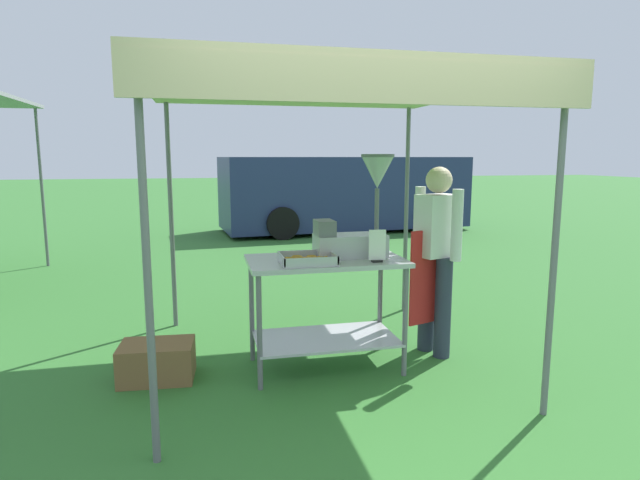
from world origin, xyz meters
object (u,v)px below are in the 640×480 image
at_px(donut_fryer, 358,218).
at_px(vendor, 436,251).
at_px(donut_cart, 326,289).
at_px(menu_sign, 377,248).
at_px(donut_tray, 308,260).
at_px(stall_canopy, 323,93).
at_px(supply_crate, 157,361).
at_px(van_navy, 345,192).

height_order(donut_fryer, vendor, donut_fryer).
relative_size(donut_cart, vendor, 0.76).
xyz_separation_m(menu_sign, vendor, (0.63, 0.32, -0.10)).
xyz_separation_m(donut_tray, vendor, (1.16, 0.24, -0.02)).
bearing_deg(donut_cart, stall_canopy, 90.00).
bearing_deg(donut_cart, donut_fryer, 8.44).
bearing_deg(supply_crate, menu_sign, -9.69).
xyz_separation_m(vendor, supply_crate, (-2.29, -0.04, -0.76)).
relative_size(stall_canopy, donut_cart, 2.18).
distance_m(stall_canopy, donut_fryer, 1.01).
relative_size(stall_canopy, supply_crate, 4.64).
xyz_separation_m(donut_cart, donut_fryer, (0.27, 0.04, 0.55)).
relative_size(donut_cart, supply_crate, 2.13).
height_order(donut_fryer, menu_sign, donut_fryer).
bearing_deg(stall_canopy, vendor, 0.26).
distance_m(donut_cart, van_navy, 8.15).
relative_size(donut_tray, vendor, 0.25).
bearing_deg(menu_sign, donut_cart, 148.23).
relative_size(donut_tray, donut_fryer, 0.50).
bearing_deg(donut_tray, vendor, 11.88).
relative_size(donut_fryer, supply_crate, 1.41).
distance_m(donut_cart, donut_fryer, 0.62).
bearing_deg(supply_crate, vendor, 0.88).
height_order(donut_cart, donut_tray, donut_tray).
bearing_deg(menu_sign, supply_crate, 170.31).
height_order(donut_tray, supply_crate, donut_tray).
bearing_deg(supply_crate, donut_tray, -10.39).
bearing_deg(van_navy, supply_crate, -115.20).
relative_size(menu_sign, supply_crate, 0.43).
xyz_separation_m(stall_canopy, supply_crate, (-1.31, -0.03, -2.03)).
relative_size(vendor, van_navy, 0.28).
bearing_deg(menu_sign, donut_fryer, 106.90).
height_order(stall_canopy, menu_sign, stall_canopy).
bearing_deg(vendor, donut_cart, -174.08).
relative_size(donut_tray, supply_crate, 0.71).
relative_size(stall_canopy, donut_fryer, 3.28).
xyz_separation_m(donut_cart, vendor, (0.98, 0.10, 0.25)).
height_order(donut_cart, donut_fryer, donut_fryer).
distance_m(donut_fryer, supply_crate, 1.91).
height_order(stall_canopy, vendor, stall_canopy).
height_order(donut_fryer, van_navy, donut_fryer).
bearing_deg(van_navy, donut_cart, -106.63).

